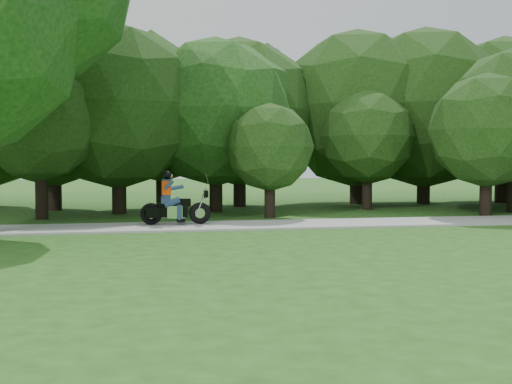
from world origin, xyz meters
name	(u,v)px	position (x,y,z in m)	size (l,w,h in m)	color
walkway	(359,223)	(0.00, 8.00, 0.03)	(60.00, 2.20, 0.06)	#A3A39E
tree_line	(328,112)	(1.17, 14.71, 3.66)	(40.37, 12.11, 7.44)	black
touring_motorcycle	(171,205)	(-5.30, 8.32, 0.60)	(1.94, 0.57, 1.48)	black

